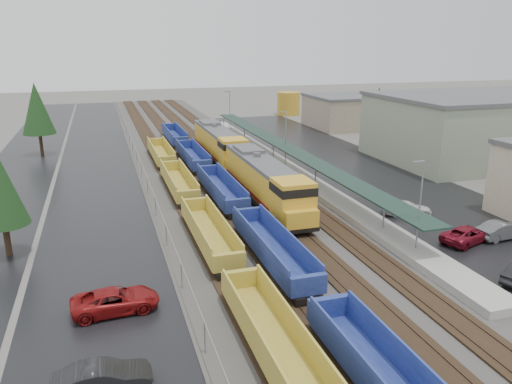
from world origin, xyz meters
TOP-DOWN VIEW (x-y plane):
  - ballast_strip at (0.00, 60.00)m, footprint 20.00×160.00m
  - trackbed at (-0.00, 60.00)m, footprint 14.60×160.00m
  - west_parking_lot at (-15.00, 60.00)m, footprint 10.00×160.00m
  - west_road at (-25.00, 60.00)m, footprint 9.00×160.00m
  - east_commuter_lot at (19.00, 50.00)m, footprint 16.00×100.00m
  - station_platform at (9.50, 50.01)m, footprint 3.00×80.00m
  - chainlink_fence at (-9.50, 58.44)m, footprint 0.08×160.04m
  - industrial_buildings at (37.76, 45.85)m, footprint 32.52×75.30m
  - distant_hills at (44.79, 210.68)m, footprint 301.00×140.00m
  - tree_west_far at (-23.00, 70.00)m, footprint 4.84×4.84m
  - tree_east at (28.00, 58.00)m, footprint 4.40×4.40m
  - locomotive_lead at (2.00, 35.99)m, footprint 3.35×22.08m
  - locomotive_trail at (2.00, 56.99)m, footprint 3.35×22.08m
  - well_string_yellow at (-6.00, 27.15)m, footprint 2.51×81.25m
  - well_string_blue at (-2.00, 30.95)m, footprint 2.59×101.48m
  - storage_tank at (29.28, 100.66)m, footprint 5.37×5.37m
  - parked_car_west_b at (-14.98, 10.28)m, footprint 1.78×4.89m
  - parked_car_west_c at (-14.05, 18.23)m, footprint 2.90×5.68m
  - parked_car_east_b at (15.39, 21.17)m, footprint 3.84×5.59m
  - parked_car_east_c at (14.66, 28.92)m, footprint 3.31×5.14m
  - parked_car_east_e at (19.00, 20.94)m, footprint 2.01×4.89m

SIDE VIEW (x-z plane):
  - distant_hills at x=44.79m, z-range -12.60..12.60m
  - west_parking_lot at x=-15.00m, z-range 0.00..0.02m
  - west_road at x=-25.00m, z-range 0.00..0.02m
  - east_commuter_lot at x=19.00m, z-range 0.00..0.02m
  - ballast_strip at x=0.00m, z-range 0.00..0.08m
  - trackbed at x=0.00m, z-range 0.05..0.27m
  - parked_car_east_c at x=14.66m, z-range 0.00..1.39m
  - parked_car_east_b at x=15.39m, z-range 0.00..1.42m
  - station_platform at x=9.50m, z-range -3.27..4.73m
  - parked_car_west_c at x=-14.05m, z-range 0.00..1.54m
  - parked_car_east_e at x=19.00m, z-range 0.00..1.58m
  - parked_car_west_b at x=-14.98m, z-range 0.00..1.60m
  - well_string_yellow at x=-6.00m, z-range 0.02..2.24m
  - well_string_blue at x=-2.00m, z-range 0.01..2.30m
  - chainlink_fence at x=-9.50m, z-range 0.60..2.62m
  - locomotive_lead at x=2.00m, z-range 0.13..5.13m
  - locomotive_trail at x=2.00m, z-range 0.13..5.13m
  - storage_tank at x=29.28m, z-range 0.00..5.37m
  - industrial_buildings at x=37.76m, z-range -0.50..9.00m
  - tree_east at x=28.00m, z-range 1.47..11.47m
  - tree_west_far at x=-23.00m, z-range 1.62..12.62m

